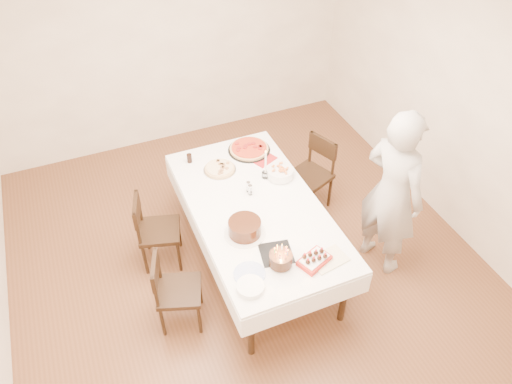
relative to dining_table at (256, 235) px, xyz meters
name	(u,v)px	position (x,y,z in m)	size (l,w,h in m)	color
floor	(248,266)	(-0.11, -0.05, -0.38)	(5.00, 5.00, 0.00)	brown
wall_back	(167,39)	(-0.11, 2.45, 0.98)	(4.50, 0.04, 2.70)	white
wall_right	(464,105)	(2.14, -0.05, 0.98)	(0.04, 5.00, 2.70)	white
dining_table	(256,235)	(0.00, 0.00, 0.00)	(1.14, 2.14, 0.75)	white
chair_right_savory	(310,176)	(0.85, 0.53, 0.05)	(0.44, 0.44, 0.85)	black
chair_left_savory	(160,231)	(-0.85, 0.38, 0.04)	(0.42, 0.42, 0.82)	black
chair_left_dessert	(179,291)	(-0.88, -0.38, 0.02)	(0.41, 0.41, 0.80)	black
person	(392,194)	(1.15, -0.45, 0.50)	(0.64, 0.42, 1.76)	beige
pizza_white	(220,169)	(-0.13, 0.62, 0.40)	(0.33, 0.33, 0.04)	beige
pizza_pepperoni	(249,149)	(0.26, 0.82, 0.40)	(0.44, 0.44, 0.04)	red
red_placemat	(262,158)	(0.33, 0.64, 0.38)	(0.24, 0.24, 0.01)	#B21E1E
pasta_bowl	(280,173)	(0.38, 0.30, 0.43)	(0.26, 0.26, 0.08)	white
taper_candle	(266,164)	(0.25, 0.35, 0.54)	(0.07, 0.07, 0.34)	white
shaker_pair	(250,190)	(0.02, 0.18, 0.43)	(0.09, 0.09, 0.11)	white
cola_glass	(189,158)	(-0.37, 0.87, 0.42)	(0.05, 0.05, 0.10)	black
layer_cake	(245,228)	(-0.22, -0.28, 0.45)	(0.36, 0.36, 0.14)	#371A0D
cake_board	(276,254)	(-0.07, -0.59, 0.38)	(0.26, 0.26, 0.01)	black
birthday_cake	(281,256)	(-0.08, -0.71, 0.47)	(0.19, 0.19, 0.17)	#3B2110
strawberry_box	(314,260)	(0.18, -0.80, 0.41)	(0.26, 0.17, 0.07)	#A61C13
box_lid	(328,260)	(0.30, -0.82, 0.38)	(0.30, 0.20, 0.03)	beige
plate_stack	(250,287)	(-0.40, -0.84, 0.40)	(0.22, 0.22, 0.05)	white
china_plate	(249,274)	(-0.35, -0.71, 0.38)	(0.26, 0.26, 0.01)	white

